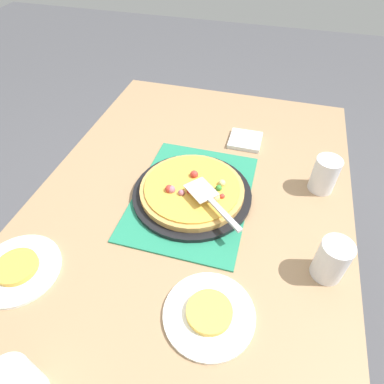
{
  "coord_description": "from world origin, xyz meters",
  "views": [
    {
      "loc": [
        0.71,
        0.2,
        1.51
      ],
      "look_at": [
        0.0,
        0.0,
        0.77
      ],
      "focal_mm": 30.54,
      "sensor_mm": 36.0,
      "label": 1
    }
  ],
  "objects_px": {
    "plate_near_left": "(18,269)",
    "cup_corner": "(325,175)",
    "pizza_pan": "(192,194)",
    "served_slice_left": "(16,267)",
    "served_slice_right": "(209,312)",
    "pizza_server": "(210,200)",
    "pizza": "(192,189)",
    "plate_far_right": "(209,314)",
    "napkin_stack": "(245,140)",
    "cup_far": "(332,260)"
  },
  "relations": [
    {
      "from": "napkin_stack",
      "to": "pizza_pan",
      "type": "bearing_deg",
      "value": -19.39
    },
    {
      "from": "cup_far",
      "to": "cup_corner",
      "type": "bearing_deg",
      "value": -177.46
    },
    {
      "from": "pizza_pan",
      "to": "cup_corner",
      "type": "relative_size",
      "value": 3.17
    },
    {
      "from": "plate_near_left",
      "to": "cup_corner",
      "type": "xyz_separation_m",
      "value": [
        -0.54,
        0.77,
        0.06
      ]
    },
    {
      "from": "pizza",
      "to": "served_slice_right",
      "type": "distance_m",
      "value": 0.4
    },
    {
      "from": "pizza",
      "to": "plate_far_right",
      "type": "relative_size",
      "value": 1.5
    },
    {
      "from": "pizza_server",
      "to": "pizza",
      "type": "bearing_deg",
      "value": -131.21
    },
    {
      "from": "pizza_server",
      "to": "napkin_stack",
      "type": "relative_size",
      "value": 1.68
    },
    {
      "from": "plate_far_right",
      "to": "cup_corner",
      "type": "relative_size",
      "value": 1.83
    },
    {
      "from": "pizza",
      "to": "pizza_server",
      "type": "relative_size",
      "value": 1.64
    },
    {
      "from": "pizza_pan",
      "to": "pizza_server",
      "type": "xyz_separation_m",
      "value": [
        0.06,
        0.07,
        0.06
      ]
    },
    {
      "from": "served_slice_right",
      "to": "pizza_server",
      "type": "height_order",
      "value": "pizza_server"
    },
    {
      "from": "napkin_stack",
      "to": "cup_corner",
      "type": "bearing_deg",
      "value": 56.12
    },
    {
      "from": "pizza_pan",
      "to": "served_slice_right",
      "type": "distance_m",
      "value": 0.4
    },
    {
      "from": "pizza_pan",
      "to": "cup_far",
      "type": "distance_m",
      "value": 0.45
    },
    {
      "from": "pizza_pan",
      "to": "plate_far_right",
      "type": "distance_m",
      "value": 0.4
    },
    {
      "from": "served_slice_right",
      "to": "pizza_server",
      "type": "xyz_separation_m",
      "value": [
        -0.3,
        -0.07,
        0.05
      ]
    },
    {
      "from": "pizza_server",
      "to": "served_slice_right",
      "type": "bearing_deg",
      "value": 13.2
    },
    {
      "from": "plate_far_right",
      "to": "cup_corner",
      "type": "bearing_deg",
      "value": 154.1
    },
    {
      "from": "napkin_stack",
      "to": "served_slice_right",
      "type": "bearing_deg",
      "value": 2.12
    },
    {
      "from": "served_slice_left",
      "to": "pizza_server",
      "type": "height_order",
      "value": "pizza_server"
    },
    {
      "from": "plate_far_right",
      "to": "cup_corner",
      "type": "height_order",
      "value": "cup_corner"
    },
    {
      "from": "served_slice_left",
      "to": "napkin_stack",
      "type": "bearing_deg",
      "value": 146.06
    },
    {
      "from": "plate_far_right",
      "to": "plate_near_left",
      "type": "bearing_deg",
      "value": -88.14
    },
    {
      "from": "pizza_pan",
      "to": "plate_far_right",
      "type": "height_order",
      "value": "pizza_pan"
    },
    {
      "from": "served_slice_right",
      "to": "cup_far",
      "type": "xyz_separation_m",
      "value": [
        -0.19,
        0.27,
        0.04
      ]
    },
    {
      "from": "pizza_server",
      "to": "napkin_stack",
      "type": "bearing_deg",
      "value": 173.58
    },
    {
      "from": "plate_near_left",
      "to": "pizza_server",
      "type": "relative_size",
      "value": 1.09
    },
    {
      "from": "pizza_pan",
      "to": "served_slice_right",
      "type": "relative_size",
      "value": 3.45
    },
    {
      "from": "plate_far_right",
      "to": "served_slice_right",
      "type": "distance_m",
      "value": 0.01
    },
    {
      "from": "pizza_server",
      "to": "napkin_stack",
      "type": "xyz_separation_m",
      "value": [
        -0.4,
        0.05,
        -0.06
      ]
    },
    {
      "from": "plate_near_left",
      "to": "cup_far",
      "type": "distance_m",
      "value": 0.81
    },
    {
      "from": "pizza",
      "to": "served_slice_left",
      "type": "xyz_separation_m",
      "value": [
        0.39,
        -0.37,
        -0.02
      ]
    },
    {
      "from": "plate_far_right",
      "to": "cup_corner",
      "type": "distance_m",
      "value": 0.58
    },
    {
      "from": "served_slice_right",
      "to": "pizza",
      "type": "bearing_deg",
      "value": -158.61
    },
    {
      "from": "plate_far_right",
      "to": "served_slice_right",
      "type": "bearing_deg",
      "value": 0.0
    },
    {
      "from": "pizza_pan",
      "to": "cup_corner",
      "type": "height_order",
      "value": "cup_corner"
    },
    {
      "from": "cup_corner",
      "to": "pizza_pan",
      "type": "bearing_deg",
      "value": -69.24
    },
    {
      "from": "served_slice_left",
      "to": "pizza",
      "type": "bearing_deg",
      "value": 136.24
    },
    {
      "from": "served_slice_right",
      "to": "cup_corner",
      "type": "xyz_separation_m",
      "value": [
        -0.52,
        0.25,
        0.04
      ]
    },
    {
      "from": "served_slice_left",
      "to": "served_slice_right",
      "type": "xyz_separation_m",
      "value": [
        -0.02,
        0.51,
        0.0
      ]
    },
    {
      "from": "plate_far_right",
      "to": "served_slice_left",
      "type": "xyz_separation_m",
      "value": [
        0.02,
        -0.51,
        0.01
      ]
    },
    {
      "from": "pizza",
      "to": "plate_near_left",
      "type": "bearing_deg",
      "value": -43.76
    },
    {
      "from": "pizza_pan",
      "to": "pizza",
      "type": "bearing_deg",
      "value": 56.24
    },
    {
      "from": "plate_far_right",
      "to": "served_slice_left",
      "type": "relative_size",
      "value": 2.0
    },
    {
      "from": "cup_corner",
      "to": "pizza_server",
      "type": "relative_size",
      "value": 0.6
    },
    {
      "from": "plate_near_left",
      "to": "plate_far_right",
      "type": "bearing_deg",
      "value": 91.86
    },
    {
      "from": "cup_far",
      "to": "cup_corner",
      "type": "xyz_separation_m",
      "value": [
        -0.33,
        -0.01,
        0.0
      ]
    },
    {
      "from": "napkin_stack",
      "to": "pizza_server",
      "type": "bearing_deg",
      "value": -6.42
    },
    {
      "from": "cup_corner",
      "to": "served_slice_left",
      "type": "bearing_deg",
      "value": -54.98
    }
  ]
}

